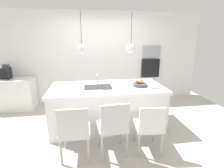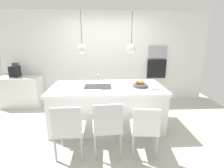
{
  "view_description": "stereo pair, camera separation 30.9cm",
  "coord_description": "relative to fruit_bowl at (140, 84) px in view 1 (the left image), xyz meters",
  "views": [
    {
      "loc": [
        -0.38,
        -3.29,
        1.85
      ],
      "look_at": [
        0.1,
        0.0,
        0.94
      ],
      "focal_mm": 26.69,
      "sensor_mm": 36.0,
      "label": 1
    },
    {
      "loc": [
        -0.07,
        -3.32,
        1.85
      ],
      "look_at": [
        0.1,
        0.0,
        0.94
      ],
      "focal_mm": 26.69,
      "sensor_mm": 36.0,
      "label": 2
    }
  ],
  "objects": [
    {
      "name": "floor",
      "position": [
        -0.68,
        0.07,
        -0.93
      ],
      "size": [
        6.6,
        6.6,
        0.0
      ],
      "primitive_type": "plane",
      "color": "#BCB7AD",
      "rests_on": "ground"
    },
    {
      "name": "chair_near",
      "position": [
        -1.3,
        -0.9,
        -0.42
      ],
      "size": [
        0.47,
        0.47,
        0.91
      ],
      "color": "silver",
      "rests_on": "ground"
    },
    {
      "name": "sink_basin",
      "position": [
        -0.87,
        0.07,
        -0.05
      ],
      "size": [
        0.56,
        0.4,
        0.02
      ],
      "primitive_type": "cube",
      "color": "#2D2D30",
      "rests_on": "kitchen_island"
    },
    {
      "name": "oven",
      "position": [
        0.86,
        1.65,
        0.03
      ],
      "size": [
        0.56,
        0.08,
        0.56
      ],
      "primitive_type": "cube",
      "color": "black",
      "rests_on": "back_wall"
    },
    {
      "name": "pendant_light_right",
      "position": [
        -0.19,
        0.07,
        0.72
      ],
      "size": [
        0.19,
        0.19,
        0.79
      ],
      "color": "silver"
    },
    {
      "name": "pendant_light_left",
      "position": [
        -1.16,
        0.07,
        0.72
      ],
      "size": [
        0.19,
        0.19,
        0.79
      ],
      "color": "silver"
    },
    {
      "name": "faucet",
      "position": [
        -0.87,
        0.29,
        0.1
      ],
      "size": [
        0.02,
        0.17,
        0.22
      ],
      "color": "silver",
      "rests_on": "kitchen_island"
    },
    {
      "name": "chair_far",
      "position": [
        -0.11,
        -0.89,
        -0.45
      ],
      "size": [
        0.46,
        0.5,
        0.85
      ],
      "color": "white",
      "rests_on": "ground"
    },
    {
      "name": "back_wall",
      "position": [
        -0.68,
        1.72,
        0.37
      ],
      "size": [
        6.0,
        0.1,
        2.6
      ],
      "primitive_type": "cube",
      "color": "white",
      "rests_on": "ground"
    },
    {
      "name": "side_counter",
      "position": [
        -3.08,
        1.35,
        -0.52
      ],
      "size": [
        1.1,
        0.6,
        0.83
      ],
      "primitive_type": "cube",
      "color": "white",
      "rests_on": "ground"
    },
    {
      "name": "coffee_machine",
      "position": [
        -3.17,
        1.36,
        0.06
      ],
      "size": [
        0.2,
        0.35,
        0.38
      ],
      "color": "black",
      "rests_on": "side_counter"
    },
    {
      "name": "fruit_bowl",
      "position": [
        0.0,
        0.0,
        0.0
      ],
      "size": [
        0.3,
        0.3,
        0.13
      ],
      "color": "#4C4C51",
      "rests_on": "kitchen_island"
    },
    {
      "name": "microwave",
      "position": [
        0.86,
        1.65,
        0.53
      ],
      "size": [
        0.54,
        0.08,
        0.34
      ],
      "primitive_type": "cube",
      "color": "#9E9EA3",
      "rests_on": "back_wall"
    },
    {
      "name": "kitchen_island",
      "position": [
        -0.68,
        0.07,
        -0.49
      ],
      "size": [
        2.32,
        1.12,
        0.89
      ],
      "color": "white",
      "rests_on": "ground"
    },
    {
      "name": "chair_middle",
      "position": [
        -0.7,
        -0.9,
        -0.4
      ],
      "size": [
        0.49,
        0.45,
        0.93
      ],
      "color": "silver",
      "rests_on": "ground"
    }
  ]
}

